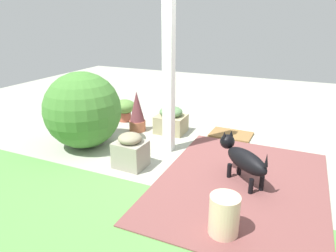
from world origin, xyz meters
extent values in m
plane|color=#A4A796|center=(0.00, 0.00, 0.00)|extent=(12.00, 12.00, 0.00)
cube|color=brown|center=(-0.77, 0.56, 0.01)|extent=(1.80, 2.40, 0.02)
cube|color=white|center=(0.36, 0.02, 1.08)|extent=(0.13, 0.13, 2.16)
cube|color=tan|center=(0.60, -0.63, 0.14)|extent=(0.47, 0.40, 0.28)
ellipsoid|color=#5C8452|center=(0.60, -0.63, 0.35)|extent=(0.37, 0.37, 0.17)
cube|color=gray|center=(0.58, 0.68, 0.16)|extent=(0.40, 0.34, 0.33)
ellipsoid|color=gray|center=(0.58, 0.68, 0.38)|extent=(0.29, 0.29, 0.13)
sphere|color=#417A31|center=(1.52, 0.38, 0.54)|extent=(1.08, 1.08, 1.08)
cylinder|color=#A34D3B|center=(1.60, -0.82, 0.08)|extent=(0.22, 0.22, 0.16)
ellipsoid|color=#5C893E|center=(1.60, -0.82, 0.27)|extent=(0.40, 0.40, 0.24)
cylinder|color=#BE684A|center=(1.14, -0.48, 0.08)|extent=(0.27, 0.27, 0.17)
cone|color=brown|center=(1.14, -0.48, 0.42)|extent=(0.24, 0.24, 0.50)
ellipsoid|color=black|center=(-0.81, 0.54, 0.30)|extent=(0.60, 0.56, 0.23)
sphere|color=black|center=(-0.53, 0.31, 0.39)|extent=(0.17, 0.17, 0.17)
cone|color=black|center=(-0.50, 0.34, 0.49)|extent=(0.05, 0.05, 0.07)
cone|color=black|center=(-0.56, 0.27, 0.49)|extent=(0.05, 0.05, 0.07)
cylinder|color=black|center=(-0.62, 0.47, 0.09)|extent=(0.05, 0.05, 0.18)
cylinder|color=black|center=(-0.71, 0.36, 0.09)|extent=(0.05, 0.05, 0.18)
cylinder|color=black|center=(-0.91, 0.72, 0.09)|extent=(0.05, 0.05, 0.18)
cylinder|color=black|center=(-1.00, 0.61, 0.09)|extent=(0.05, 0.05, 0.18)
cone|color=black|center=(-1.03, 0.73, 0.44)|extent=(0.04, 0.04, 0.14)
cylinder|color=beige|center=(-0.80, 1.45, 0.19)|extent=(0.26, 0.26, 0.38)
cube|color=olive|center=(-0.33, -0.89, 0.01)|extent=(0.65, 0.46, 0.03)
camera|label=1|loc=(-1.24, 3.62, 1.78)|focal=32.38mm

